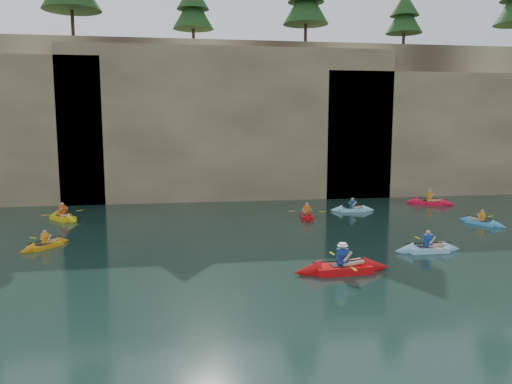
{
  "coord_description": "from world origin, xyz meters",
  "views": [
    {
      "loc": [
        -1.95,
        -14.17,
        5.81
      ],
      "look_at": [
        1.1,
        5.23,
        3.0
      ],
      "focal_mm": 35.0,
      "sensor_mm": 36.0,
      "label": 1
    }
  ],
  "objects": [
    {
      "name": "kayaker_blue_east",
      "position": [
        15.0,
        11.21,
        0.13
      ],
      "size": [
        1.94,
        2.94,
        1.04
      ],
      "rotation": [
        0.0,
        0.0,
        1.98
      ],
      "color": "#45A6EC",
      "rests_on": "ground"
    },
    {
      "name": "sea_cave_center",
      "position": [
        -4.0,
        21.95,
        1.6
      ],
      "size": [
        3.5,
        1.0,
        3.2
      ],
      "primitive_type": "cube",
      "color": "black",
      "rests_on": "ground"
    },
    {
      "name": "kayaker_ltblue_near",
      "position": [
        8.99,
        6.04,
        0.15
      ],
      "size": [
        3.11,
        2.42,
        1.23
      ],
      "rotation": [
        0.0,
        0.0,
        -0.0
      ],
      "color": "#98D9FF",
      "rests_on": "ground"
    },
    {
      "name": "kayaker_orange",
      "position": [
        -8.07,
        9.49,
        0.13
      ],
      "size": [
        2.16,
        2.56,
        1.04
      ],
      "rotation": [
        0.0,
        0.0,
        0.92
      ],
      "color": "orange",
      "rests_on": "ground"
    },
    {
      "name": "cliff_slab_east",
      "position": [
        22.0,
        22.6,
        4.92
      ],
      "size": [
        26.0,
        2.4,
        9.84
      ],
      "primitive_type": "cube",
      "color": "tan",
      "rests_on": "ground"
    },
    {
      "name": "main_kayaker",
      "position": [
        4.22,
        3.66,
        0.19
      ],
      "size": [
        3.93,
        2.61,
        1.45
      ],
      "rotation": [
        0.0,
        0.0,
        0.06
      ],
      "color": "red",
      "rests_on": "ground"
    },
    {
      "name": "kayaker_ltblue_mid",
      "position": [
        9.16,
        16.26,
        0.14
      ],
      "size": [
        2.97,
        2.2,
        1.11
      ],
      "rotation": [
        0.0,
        0.0,
        -0.12
      ],
      "color": "#94DFF8",
      "rests_on": "ground"
    },
    {
      "name": "kayaker_extra_east",
      "position": [
        15.4,
        17.95,
        0.16
      ],
      "size": [
        3.28,
        2.46,
        1.29
      ],
      "rotation": [
        0.0,
        0.0,
        -0.56
      ],
      "color": "red",
      "rests_on": "ground"
    },
    {
      "name": "sea_cave_east",
      "position": [
        10.0,
        21.95,
        2.25
      ],
      "size": [
        5.0,
        1.0,
        4.5
      ],
      "primitive_type": "cube",
      "color": "black",
      "rests_on": "ground"
    },
    {
      "name": "ground",
      "position": [
        0.0,
        0.0,
        0.0
      ],
      "size": [
        160.0,
        160.0,
        0.0
      ],
      "primitive_type": "plane",
      "color": "black",
      "rests_on": "ground"
    },
    {
      "name": "kayaker_red_far",
      "position": [
        5.68,
        14.59,
        0.14
      ],
      "size": [
        2.24,
        3.19,
        1.14
      ],
      "rotation": [
        0.0,
        0.0,
        1.37
      ],
      "color": "red",
      "rests_on": "ground"
    },
    {
      "name": "kayaker_yellow",
      "position": [
        -8.74,
        16.18,
        0.16
      ],
      "size": [
        2.58,
        2.98,
        1.31
      ],
      "rotation": [
        0.0,
        0.0,
        -0.9
      ],
      "color": "gold",
      "rests_on": "ground"
    },
    {
      "name": "cliff",
      "position": [
        0.0,
        30.0,
        6.0
      ],
      "size": [
        70.0,
        16.0,
        12.0
      ],
      "primitive_type": "cube",
      "color": "tan",
      "rests_on": "ground"
    },
    {
      "name": "cliff_slab_center",
      "position": [
        2.0,
        22.6,
        5.7
      ],
      "size": [
        24.0,
        2.4,
        11.4
      ],
      "primitive_type": "cube",
      "color": "tan",
      "rests_on": "ground"
    }
  ]
}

